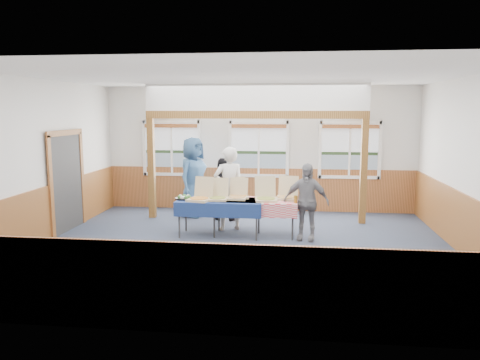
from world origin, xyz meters
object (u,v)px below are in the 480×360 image
Objects in this scene: woman_black at (222,189)px; table_right at (254,202)px; person_grey at (306,202)px; woman_white at (229,189)px; table_left at (220,203)px; man_blue at (193,177)px.

table_right is at bearing 133.00° from woman_black.
table_right is 1.09m from person_grey.
woman_white is at bearing 170.10° from person_grey.
woman_black is at bearing 87.66° from table_left.
woman_black is at bearing -94.23° from woman_white.
woman_black is 2.49m from person_grey.
table_left is 1.77m from person_grey.
table_right is at bearing 124.62° from woman_white.
man_blue reaches higher than person_grey.
man_blue reaches higher than table_left.
man_blue reaches higher than woman_black.
woman_black is 0.76× the size of man_blue.
person_grey is (2.71, -1.85, -0.19)m from man_blue.
table_left is 1.47m from woman_black.
woman_black reaches higher than table_left.
woman_black is at bearing 133.15° from table_right.
table_right is 2.33m from man_blue.
table_right is 1.21× the size of person_grey.
table_right is at bearing -114.35° from man_blue.
woman_white reaches higher than person_grey.
table_right is at bearing 178.97° from person_grey.
woman_black is at bearing 151.82° from person_grey.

